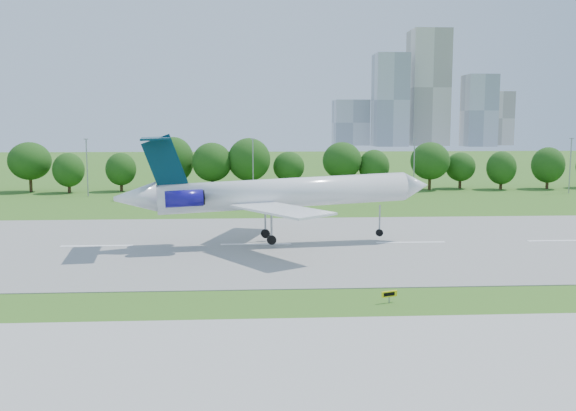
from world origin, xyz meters
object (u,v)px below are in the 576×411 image
Objects in this scene: airliner at (269,193)px; taxi_sign_left at (389,294)px; service_vehicle_a at (140,194)px; service_vehicle_b at (123,198)px.

taxi_sign_left is (9.50, -27.10, -5.96)m from airliner.
taxi_sign_left is 0.36× the size of service_vehicle_a.
service_vehicle_b is (-37.35, 76.20, -0.15)m from taxi_sign_left.
service_vehicle_a is at bearing 106.92° from airliner.
airliner is at bearing -155.01° from service_vehicle_a.
airliner is at bearing 89.36° from taxi_sign_left.
airliner is 11.26× the size of service_vehicle_b.
service_vehicle_a is 1.12× the size of service_vehicle_b.
service_vehicle_a is (-25.43, 54.83, -6.06)m from airliner.
service_vehicle_b is (-2.42, -5.72, -0.05)m from service_vehicle_a.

